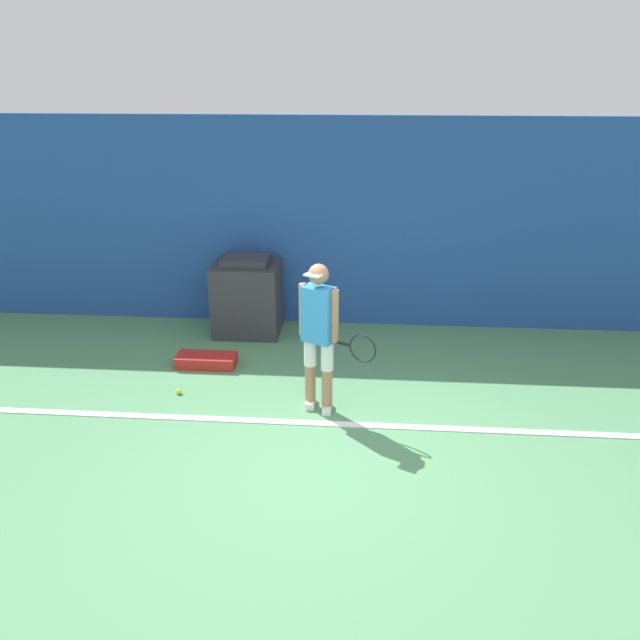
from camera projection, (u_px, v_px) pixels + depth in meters
ground_plane at (317, 467)px, 6.04m from camera, size 24.00×24.00×0.00m
back_wall at (338, 225)px, 8.95m from camera, size 24.00×0.10×3.01m
court_baseline at (323, 424)px, 6.76m from camera, size 21.60×0.10×0.01m
tennis_player at (319, 331)px, 6.72m from camera, size 0.85×0.49×1.71m
tennis_ball at (179, 391)px, 7.38m from camera, size 0.07×0.07×0.07m
covered_chair at (247, 297)px, 8.95m from camera, size 0.93×0.78×1.13m
equipment_bag at (206, 360)px, 8.07m from camera, size 0.77×0.34×0.15m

